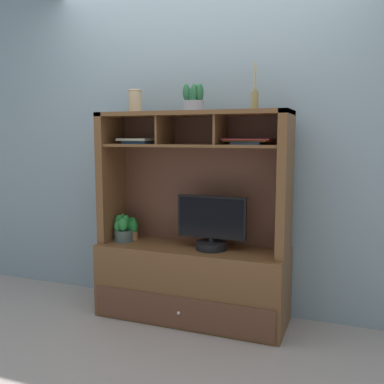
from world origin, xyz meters
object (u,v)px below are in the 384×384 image
object	(u,v)px
potted_orchid	(131,229)
magazine_stack_left	(248,141)
ceramic_vase	(135,101)
tv_monitor	(211,227)
potted_succulent	(194,100)
magazine_stack_centre	(138,141)
media_console	(192,259)
diffuser_bottle	(255,100)
potted_fern	(123,229)

from	to	relation	value
potted_orchid	magazine_stack_left	distance (m)	1.15
ceramic_vase	tv_monitor	bearing A→B (deg)	-3.68
magazine_stack_left	potted_succulent	size ratio (longest dim) A/B	1.67
tv_monitor	potted_orchid	bearing A→B (deg)	175.99
potted_orchid	magazine_stack_centre	xyz separation A→B (m)	(0.08, -0.01, 0.69)
media_console	magazine_stack_left	world-z (taller)	media_console
magazine_stack_centre	ceramic_vase	distance (m)	0.29
ceramic_vase	media_console	bearing A→B (deg)	0.35
media_console	diffuser_bottle	xyz separation A→B (m)	(0.45, -0.03, 1.14)
magazine_stack_centre	magazine_stack_left	bearing A→B (deg)	0.45
media_console	ceramic_vase	world-z (taller)	ceramic_vase
media_console	potted_orchid	world-z (taller)	media_console
tv_monitor	ceramic_vase	world-z (taller)	ceramic_vase
ceramic_vase	potted_fern	bearing A→B (deg)	-161.10
tv_monitor	potted_succulent	bearing A→B (deg)	156.66
magazine_stack_left	magazine_stack_centre	bearing A→B (deg)	-179.55
tv_monitor	magazine_stack_left	distance (m)	0.66
tv_monitor	potted_succulent	size ratio (longest dim) A/B	2.55
magazine_stack_left	ceramic_vase	bearing A→B (deg)	-179.51
potted_fern	magazine_stack_left	xyz separation A→B (m)	(0.96, 0.04, 0.68)
potted_fern	ceramic_vase	xyz separation A→B (m)	(0.10, 0.04, 0.98)
potted_orchid	diffuser_bottle	bearing A→B (deg)	-1.96
magazine_stack_left	diffuser_bottle	size ratio (longest dim) A/B	1.05
diffuser_bottle	potted_orchid	bearing A→B (deg)	178.04
potted_fern	tv_monitor	bearing A→B (deg)	-0.33
diffuser_bottle	potted_succulent	xyz separation A→B (m)	(-0.45, 0.05, 0.02)
media_console	potted_fern	size ratio (longest dim) A/B	7.39
tv_monitor	magazine_stack_left	bearing A→B (deg)	10.79
magazine_stack_left	ceramic_vase	size ratio (longest dim) A/B	1.95
potted_fern	potted_succulent	world-z (taller)	potted_succulent
tv_monitor	diffuser_bottle	xyz separation A→B (m)	(0.29, 0.01, 0.88)
diffuser_bottle	potted_succulent	world-z (taller)	diffuser_bottle
media_console	tv_monitor	bearing A→B (deg)	-14.75
media_console	potted_succulent	world-z (taller)	potted_succulent
magazine_stack_centre	media_console	bearing A→B (deg)	0.28
magazine_stack_centre	diffuser_bottle	world-z (taller)	diffuser_bottle
ceramic_vase	magazine_stack_left	bearing A→B (deg)	0.49
potted_succulent	ceramic_vase	xyz separation A→B (m)	(-0.46, -0.03, 0.00)
potted_orchid	potted_fern	xyz separation A→B (m)	(-0.04, -0.04, 0.00)
potted_succulent	ceramic_vase	distance (m)	0.46
magazine_stack_left	media_console	bearing A→B (deg)	-179.36
magazine_stack_left	diffuser_bottle	xyz separation A→B (m)	(0.05, -0.03, 0.27)
potted_orchid	media_console	bearing A→B (deg)	-0.59
diffuser_bottle	ceramic_vase	distance (m)	0.91
tv_monitor	potted_orchid	xyz separation A→B (m)	(-0.68, 0.05, -0.08)
potted_fern	diffuser_bottle	size ratio (longest dim) A/B	0.65
tv_monitor	magazine_stack_left	world-z (taller)	magazine_stack_left
media_console	magazine_stack_centre	xyz separation A→B (m)	(-0.44, -0.00, 0.87)
diffuser_bottle	potted_fern	bearing A→B (deg)	-179.42
potted_succulent	ceramic_vase	size ratio (longest dim) A/B	1.17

